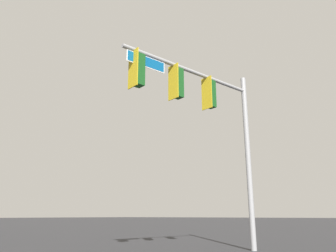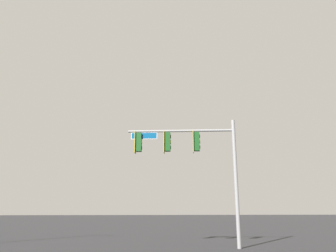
{
  "view_description": "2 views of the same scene",
  "coord_description": "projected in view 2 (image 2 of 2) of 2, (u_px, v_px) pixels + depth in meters",
  "views": [
    {
      "loc": [
        5.91,
        -2.73,
        1.32
      ],
      "look_at": [
        -4.23,
        -10.4,
        4.8
      ],
      "focal_mm": 35.0,
      "sensor_mm": 36.0,
      "label": 1
    },
    {
      "loc": [
        0.19,
        9.58,
        1.92
      ],
      "look_at": [
        -2.8,
        -7.7,
        6.53
      ],
      "focal_mm": 35.0,
      "sensor_mm": 36.0,
      "label": 2
    }
  ],
  "objects": [
    {
      "name": "signal_pole_near",
      "position": [
        192.0,
        154.0,
        19.02
      ],
      "size": [
        6.19,
        1.67,
        7.17
      ],
      "color": "gray",
      "rests_on": "ground_plane"
    }
  ]
}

